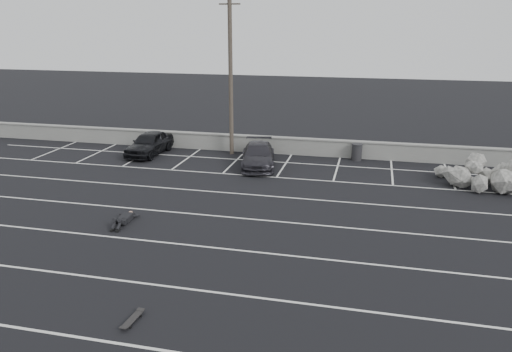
% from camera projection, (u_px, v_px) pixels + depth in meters
% --- Properties ---
extents(ground, '(120.00, 120.00, 0.00)m').
position_uv_depth(ground, '(203.00, 247.00, 18.36)').
color(ground, black).
rests_on(ground, ground).
extents(seawall, '(50.00, 0.45, 1.06)m').
position_uv_depth(seawall, '(276.00, 145.00, 31.21)').
color(seawall, gray).
rests_on(seawall, ground).
extents(stall_lines, '(36.00, 20.05, 0.01)m').
position_uv_depth(stall_lines, '(233.00, 205.00, 22.47)').
color(stall_lines, silver).
rests_on(stall_lines, ground).
extents(car_left, '(1.87, 4.27, 1.43)m').
position_uv_depth(car_left, '(149.00, 143.00, 30.90)').
color(car_left, black).
rests_on(car_left, ground).
extents(car_right, '(2.69, 4.76, 1.30)m').
position_uv_depth(car_right, '(258.00, 155.00, 28.35)').
color(car_right, '#26252B').
rests_on(car_right, ground).
extents(utility_pole, '(1.27, 0.25, 9.52)m').
position_uv_depth(utility_pole, '(231.00, 76.00, 29.79)').
color(utility_pole, '#4C4238').
rests_on(utility_pole, ground).
extents(trash_bin, '(0.78, 0.78, 1.01)m').
position_uv_depth(trash_bin, '(357.00, 152.00, 29.64)').
color(trash_bin, '#262628').
rests_on(trash_bin, ground).
extents(riprap_pile, '(4.99, 3.24, 1.33)m').
position_uv_depth(riprap_pile, '(487.00, 180.00, 24.55)').
color(riprap_pile, '#9F9C95').
rests_on(riprap_pile, ground).
extents(person, '(1.31, 2.51, 0.47)m').
position_uv_depth(person, '(126.00, 215.00, 20.68)').
color(person, black).
rests_on(person, ground).
extents(skateboard, '(0.28, 0.86, 0.10)m').
position_uv_depth(skateboard, '(132.00, 319.00, 13.73)').
color(skateboard, black).
rests_on(skateboard, ground).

